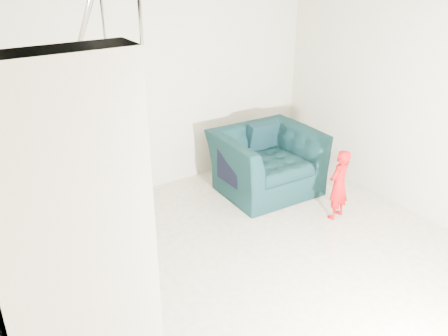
{
  "coord_description": "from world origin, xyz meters",
  "views": [
    {
      "loc": [
        -2.58,
        -3.0,
        3.2
      ],
      "look_at": [
        0.15,
        1.2,
        0.85
      ],
      "focal_mm": 38.0,
      "sensor_mm": 36.0,
      "label": 1
    }
  ],
  "objects_px": {
    "side_table": "(317,155)",
    "staircase": "(50,245)",
    "armchair": "(266,162)",
    "toddler": "(339,185)"
  },
  "relations": [
    {
      "from": "armchair",
      "to": "toddler",
      "type": "bearing_deg",
      "value": -72.72
    },
    {
      "from": "armchair",
      "to": "staircase",
      "type": "height_order",
      "value": "staircase"
    },
    {
      "from": "armchair",
      "to": "staircase",
      "type": "distance_m",
      "value": 3.5
    },
    {
      "from": "staircase",
      "to": "side_table",
      "type": "bearing_deg",
      "value": 16.49
    },
    {
      "from": "side_table",
      "to": "staircase",
      "type": "distance_m",
      "value": 4.48
    },
    {
      "from": "armchair",
      "to": "side_table",
      "type": "bearing_deg",
      "value": 3.58
    },
    {
      "from": "toddler",
      "to": "staircase",
      "type": "bearing_deg",
      "value": -11.49
    },
    {
      "from": "toddler",
      "to": "staircase",
      "type": "distance_m",
      "value": 3.58
    },
    {
      "from": "toddler",
      "to": "side_table",
      "type": "distance_m",
      "value": 1.35
    },
    {
      "from": "toddler",
      "to": "staircase",
      "type": "height_order",
      "value": "staircase"
    }
  ]
}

